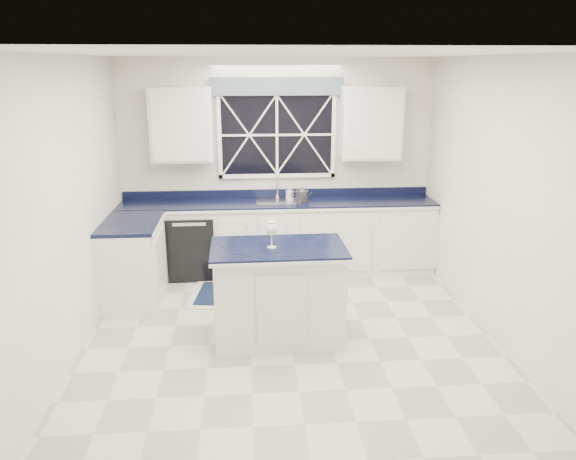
{
  "coord_description": "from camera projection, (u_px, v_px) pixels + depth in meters",
  "views": [
    {
      "loc": [
        -0.4,
        -4.94,
        2.62
      ],
      "look_at": [
        0.0,
        0.4,
        1.03
      ],
      "focal_mm": 35.0,
      "sensor_mm": 36.0,
      "label": 1
    }
  ],
  "objects": [
    {
      "name": "ground",
      "position": [
        291.0,
        342.0,
        5.5
      ],
      "size": [
        4.5,
        4.5,
        0.0
      ],
      "primitive_type": "plane",
      "color": "beige",
      "rests_on": "ground"
    },
    {
      "name": "back_wall",
      "position": [
        277.0,
        166.0,
        7.27
      ],
      "size": [
        4.0,
        0.1,
        2.7
      ],
      "primitive_type": "cube",
      "color": "white",
      "rests_on": "ground"
    },
    {
      "name": "base_cabinets",
      "position": [
        253.0,
        243.0,
        7.05
      ],
      "size": [
        3.99,
        1.6,
        0.9
      ],
      "color": "silver",
      "rests_on": "ground"
    },
    {
      "name": "countertop",
      "position": [
        278.0,
        203.0,
        7.1
      ],
      "size": [
        3.98,
        0.64,
        0.04
      ],
      "primitive_type": "cube",
      "color": "black",
      "rests_on": "base_cabinets"
    },
    {
      "name": "dishwasher",
      "position": [
        193.0,
        244.0,
        7.17
      ],
      "size": [
        0.6,
        0.58,
        0.82
      ],
      "primitive_type": "cube",
      "color": "black",
      "rests_on": "ground"
    },
    {
      "name": "window",
      "position": [
        277.0,
        129.0,
        7.08
      ],
      "size": [
        1.65,
        0.09,
        1.26
      ],
      "color": "black",
      "rests_on": "ground"
    },
    {
      "name": "upper_cabinets",
      "position": [
        277.0,
        124.0,
        6.95
      ],
      "size": [
        3.1,
        0.34,
        0.9
      ],
      "color": "silver",
      "rests_on": "ground"
    },
    {
      "name": "faucet",
      "position": [
        277.0,
        186.0,
        7.24
      ],
      "size": [
        0.05,
        0.2,
        0.3
      ],
      "color": "silver",
      "rests_on": "countertop"
    },
    {
      "name": "island",
      "position": [
        278.0,
        293.0,
        5.45
      ],
      "size": [
        1.29,
        0.79,
        0.95
      ],
      "rotation": [
        0.0,
        0.0,
        0.02
      ],
      "color": "silver",
      "rests_on": "ground"
    },
    {
      "name": "rug",
      "position": [
        251.0,
        295.0,
        6.6
      ],
      "size": [
        1.48,
        1.01,
        0.02
      ],
      "rotation": [
        0.0,
        0.0,
        -0.12
      ],
      "color": "beige",
      "rests_on": "ground"
    },
    {
      "name": "kettle",
      "position": [
        302.0,
        194.0,
        7.1
      ],
      "size": [
        0.27,
        0.2,
        0.19
      ],
      "rotation": [
        0.0,
        0.0,
        -0.24
      ],
      "color": "#313134",
      "rests_on": "countertop"
    },
    {
      "name": "wine_glass",
      "position": [
        272.0,
        230.0,
        5.23
      ],
      "size": [
        0.11,
        0.11,
        0.26
      ],
      "color": "silver",
      "rests_on": "island"
    },
    {
      "name": "soap_bottle",
      "position": [
        290.0,
        193.0,
        7.18
      ],
      "size": [
        0.1,
        0.1,
        0.18
      ],
      "primitive_type": "imported",
      "rotation": [
        0.0,
        0.0,
        0.22
      ],
      "color": "silver",
      "rests_on": "countertop"
    }
  ]
}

